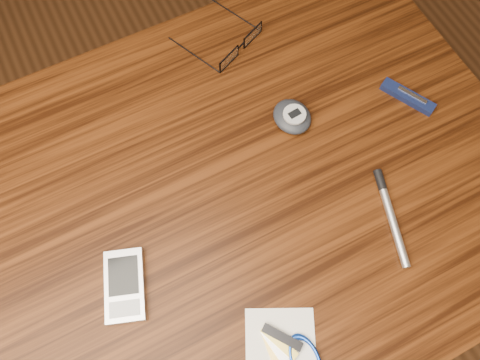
{
  "coord_description": "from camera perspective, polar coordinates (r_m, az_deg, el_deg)",
  "views": [
    {
      "loc": [
        -0.07,
        -0.24,
        1.42
      ],
      "look_at": [
        0.05,
        0.01,
        0.76
      ],
      "focal_mm": 35.0,
      "sensor_mm": 36.0,
      "label": 1
    }
  ],
  "objects": [
    {
      "name": "pedometer",
      "position": [
        0.77,
        6.39,
        7.71
      ],
      "size": [
        0.06,
        0.07,
        0.03
      ],
      "color": "black",
      "rests_on": "desk"
    },
    {
      "name": "pocket_knife",
      "position": [
        0.84,
        19.77,
        9.55
      ],
      "size": [
        0.06,
        0.09,
        0.01
      ],
      "color": "#0B163A",
      "rests_on": "desk"
    },
    {
      "name": "ground",
      "position": [
        1.44,
        -1.71,
        -12.69
      ],
      "size": [
        3.8,
        3.8,
        0.0
      ],
      "primitive_type": "plane",
      "color": "#472814",
      "rests_on": "ground"
    },
    {
      "name": "eyeglasses",
      "position": [
        0.84,
        -0.29,
        16.09
      ],
      "size": [
        0.16,
        0.16,
        0.03
      ],
      "color": "black",
      "rests_on": "desk"
    },
    {
      "name": "desk",
      "position": [
        0.81,
        -2.98,
        -4.98
      ],
      "size": [
        1.0,
        0.7,
        0.75
      ],
      "color": "#3A1A09",
      "rests_on": "ground"
    },
    {
      "name": "pda_phone",
      "position": [
        0.69,
        -13.88,
        -12.37
      ],
      "size": [
        0.08,
        0.11,
        0.02
      ],
      "color": "#BCBDC2",
      "rests_on": "desk"
    },
    {
      "name": "notepad_keys",
      "position": [
        0.67,
        6.48,
        -20.34
      ],
      "size": [
        0.13,
        0.14,
        0.01
      ],
      "color": "silver",
      "rests_on": "desk"
    },
    {
      "name": "silver_pen",
      "position": [
        0.74,
        17.71,
        -3.43
      ],
      "size": [
        0.06,
        0.15,
        0.01
      ],
      "color": "silver",
      "rests_on": "desk"
    }
  ]
}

